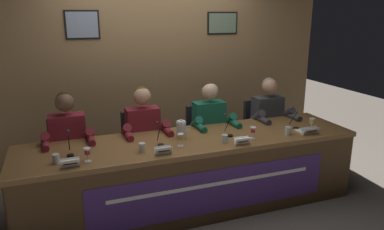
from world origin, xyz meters
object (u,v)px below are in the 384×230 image
(conference_table, at_px, (196,164))
(nameplate_center_right, at_px, (242,141))
(juice_glass_far_right, at_px, (312,122))
(water_cup_far_right, at_px, (288,131))
(panelist_center_left, at_px, (145,134))
(nameplate_center_left, at_px, (163,151))
(panelist_center_right, at_px, (212,127))
(water_cup_far_left, at_px, (56,159))
(water_cup_center_left, at_px, (142,148))
(juice_glass_center_left, at_px, (181,138))
(water_pitcher_central, at_px, (181,130))
(juice_glass_far_left, at_px, (87,152))
(chair_far_right, at_px, (261,136))
(chair_center_left, at_px, (142,152))
(juice_glass_center_right, at_px, (253,131))
(microphone_far_left, at_px, (69,147))
(nameplate_far_right, at_px, (311,131))
(panelist_far_right, at_px, (271,120))
(chair_center_right, at_px, (205,144))
(panelist_far_left, at_px, (69,143))
(microphone_center_right, at_px, (228,129))
(microphone_center_left, at_px, (159,138))
(water_cup_center_right, at_px, (225,139))
(chair_far_left, at_px, (70,161))
(document_stack_far_right, at_px, (306,131))
(nameplate_far_left, at_px, (70,163))

(conference_table, distance_m, nameplate_center_right, 0.53)
(juice_glass_far_right, xyz_separation_m, water_cup_far_right, (-0.35, -0.07, -0.05))
(panelist_center_left, xyz_separation_m, nameplate_center_left, (-0.00, -0.73, 0.08))
(nameplate_center_left, bearing_deg, panelist_center_right, 42.77)
(water_cup_far_left, relative_size, water_cup_center_left, 1.00)
(juice_glass_center_left, height_order, water_pitcher_central, water_pitcher_central)
(nameplate_center_right, distance_m, water_cup_far_right, 0.61)
(juice_glass_far_left, relative_size, chair_far_right, 0.14)
(chair_center_left, bearing_deg, water_pitcher_central, -63.37)
(conference_table, xyz_separation_m, juice_glass_far_left, (-1.06, -0.13, 0.32))
(juice_glass_center_right, bearing_deg, panelist_center_left, 147.28)
(chair_center_left, relative_size, chair_far_right, 1.00)
(conference_table, distance_m, microphone_far_left, 1.23)
(panelist_center_right, bearing_deg, juice_glass_far_right, -31.30)
(nameplate_far_right, bearing_deg, water_cup_far_left, 177.38)
(panelist_center_left, bearing_deg, nameplate_center_right, -43.77)
(nameplate_center_right, xyz_separation_m, panelist_far_right, (0.79, 0.76, -0.08))
(chair_center_right, bearing_deg, panelist_far_left, -172.82)
(chair_far_right, bearing_deg, microphone_center_right, -140.90)
(panelist_center_right, bearing_deg, nameplate_center_right, -90.20)
(microphone_far_left, height_order, panelist_center_right, panelist_center_right)
(panelist_far_left, height_order, panelist_far_right, same)
(microphone_far_left, relative_size, juice_glass_far_right, 1.74)
(chair_center_right, bearing_deg, panelist_far_right, -14.14)
(panelist_center_right, height_order, nameplate_far_right, panelist_center_right)
(water_cup_far_left, distance_m, chair_center_right, 1.92)
(microphone_center_left, height_order, nameplate_center_right, microphone_center_left)
(juice_glass_center_left, height_order, water_cup_center_right, juice_glass_center_left)
(nameplate_far_right, bearing_deg, chair_far_left, 159.02)
(panelist_far_left, xyz_separation_m, chair_center_right, (1.58, 0.20, -0.28))
(juice_glass_far_left, xyz_separation_m, microphone_center_right, (1.44, 0.21, -0.01))
(panelist_center_left, xyz_separation_m, water_cup_center_right, (0.65, -0.65, 0.08))
(water_cup_center_left, bearing_deg, panelist_far_right, 18.93)
(nameplate_center_left, xyz_separation_m, nameplate_center_right, (0.79, -0.02, -0.00))
(microphone_center_right, relative_size, chair_far_right, 0.24)
(juice_glass_center_left, height_order, panelist_far_right, panelist_far_right)
(nameplate_center_left, bearing_deg, juice_glass_far_left, 173.11)
(juice_glass_far_left, distance_m, water_pitcher_central, 0.99)
(nameplate_center_right, bearing_deg, juice_glass_center_left, 162.71)
(chair_center_left, height_order, water_cup_center_left, chair_center_left)
(conference_table, xyz_separation_m, juice_glass_center_left, (-0.18, -0.05, 0.32))
(panelist_far_left, relative_size, juice_glass_far_left, 9.94)
(document_stack_far_right, bearing_deg, chair_center_left, 153.57)
(nameplate_center_right, height_order, document_stack_far_right, nameplate_center_right)
(water_cup_center_left, xyz_separation_m, microphone_center_left, (0.20, 0.12, 0.04))
(microphone_center_right, xyz_separation_m, document_stack_far_right, (0.85, -0.17, -0.07))
(water_pitcher_central, bearing_deg, nameplate_far_left, -161.84)
(nameplate_center_right, xyz_separation_m, chair_far_right, (0.79, 0.96, -0.36))
(microphone_center_right, bearing_deg, panelist_center_left, 150.33)
(panelist_center_left, relative_size, water_pitcher_central, 5.87)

